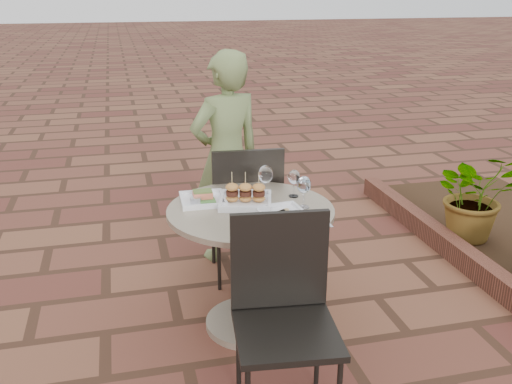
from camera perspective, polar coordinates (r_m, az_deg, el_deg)
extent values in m
plane|color=brown|center=(3.50, -0.76, -12.09)|extent=(60.00, 60.00, 0.00)
cylinder|color=gray|center=(3.39, -0.51, -12.88)|extent=(0.52, 0.52, 0.04)
cylinder|color=gray|center=(3.22, -0.52, -7.93)|extent=(0.08, 0.08, 0.70)
cylinder|color=tan|center=(3.06, -0.55, -1.89)|extent=(0.90, 0.90, 0.03)
cube|color=black|center=(3.75, -1.23, -2.04)|extent=(0.47, 0.47, 0.03)
cube|color=black|center=(3.48, -0.77, 0.56)|extent=(0.44, 0.06, 0.46)
cylinder|color=black|center=(4.04, 1.06, -3.90)|extent=(0.02, 0.02, 0.44)
cylinder|color=black|center=(4.00, -4.31, -4.26)|extent=(0.02, 0.02, 0.44)
cylinder|color=black|center=(3.71, 2.16, -6.24)|extent=(0.02, 0.02, 0.44)
cylinder|color=black|center=(3.65, -3.72, -6.68)|extent=(0.02, 0.02, 0.44)
cube|color=black|center=(2.52, 3.06, -13.89)|extent=(0.49, 0.49, 0.03)
cube|color=black|center=(2.57, 2.36, -6.79)|extent=(0.44, 0.08, 0.46)
cylinder|color=black|center=(2.79, -1.76, -15.96)|extent=(0.02, 0.02, 0.44)
cylinder|color=black|center=(2.84, 6.17, -15.29)|extent=(0.02, 0.02, 0.44)
imported|color=#60703E|center=(3.94, -2.98, 3.41)|extent=(0.62, 0.51, 1.47)
cube|color=white|center=(3.16, -5.33, -0.88)|extent=(0.25, 0.25, 0.01)
cube|color=#E56F51|center=(3.15, -5.35, -0.29)|extent=(0.11, 0.07, 0.03)
cube|color=#4C5E2A|center=(3.14, -5.36, 0.08)|extent=(0.10, 0.07, 0.01)
cube|color=white|center=(3.12, -1.05, -1.06)|extent=(0.34, 0.34, 0.01)
cube|color=white|center=(2.97, 2.57, -2.25)|extent=(0.25, 0.25, 0.01)
ellipsoid|color=#CD5479|center=(2.90, 2.19, -2.46)|extent=(0.04, 0.03, 0.02)
cylinder|color=white|center=(3.08, 4.75, -1.51)|extent=(0.06, 0.06, 0.00)
cylinder|color=white|center=(3.07, 4.77, -0.79)|extent=(0.01, 0.01, 0.08)
ellipsoid|color=white|center=(3.04, 4.82, 0.73)|extent=(0.08, 0.08, 0.09)
cylinder|color=white|center=(3.04, 4.82, 0.64)|extent=(0.06, 0.06, 0.04)
cylinder|color=white|center=(3.20, 0.94, -0.58)|extent=(0.07, 0.07, 0.00)
cylinder|color=white|center=(3.19, 0.95, 0.18)|extent=(0.01, 0.01, 0.09)
ellipsoid|color=white|center=(3.16, 0.95, 1.79)|extent=(0.08, 0.08, 0.10)
cylinder|color=white|center=(3.24, 3.78, -0.40)|extent=(0.06, 0.06, 0.00)
cylinder|color=white|center=(3.22, 3.79, 0.21)|extent=(0.01, 0.01, 0.07)
ellipsoid|color=white|center=(3.20, 3.82, 1.50)|extent=(0.07, 0.07, 0.08)
cylinder|color=silver|center=(3.11, -6.04, -0.92)|extent=(0.07, 0.07, 0.05)
cube|color=brown|center=(4.29, 19.66, -5.79)|extent=(0.12, 3.00, 0.15)
imported|color=#33662D|center=(4.50, 21.10, -0.23)|extent=(0.68, 0.61, 0.69)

